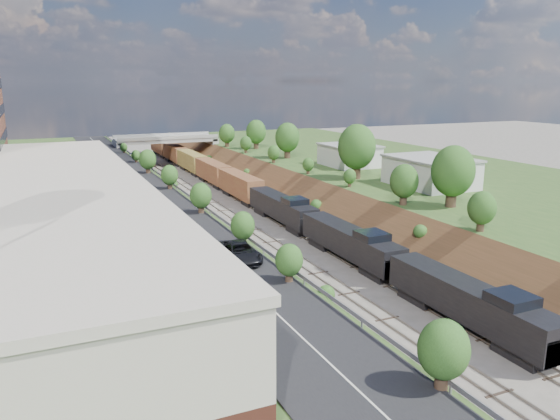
{
  "coord_description": "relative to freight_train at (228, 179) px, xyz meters",
  "views": [
    {
      "loc": [
        -29.0,
        -11.27,
        20.11
      ],
      "look_at": [
        -4.67,
        43.13,
        6.0
      ],
      "focal_mm": 35.0,
      "sensor_mm": 36.0,
      "label": 1
    }
  ],
  "objects": [
    {
      "name": "white_building_far",
      "position": [
        20.4,
        -8.74,
        4.25
      ],
      "size": [
        8.0,
        10.0,
        3.6
      ],
      "primitive_type": "cube",
      "color": "silver",
      "rests_on": "platform_right"
    },
    {
      "name": "embankment_right",
      "position": [
        8.4,
        -22.74,
        -2.55
      ],
      "size": [
        10.0,
        180.0,
        10.0
      ],
      "primitive_type": "cube",
      "rotation": [
        0.0,
        0.79,
        0.0
      ],
      "color": "brown",
      "rests_on": "ground"
    },
    {
      "name": "freight_train",
      "position": [
        0.0,
        0.0,
        0.0
      ],
      "size": [
        2.98,
        136.26,
        4.55
      ],
      "color": "black",
      "rests_on": "ground"
    },
    {
      "name": "rail_left_track",
      "position": [
        -5.2,
        -22.74,
        -2.46
      ],
      "size": [
        1.58,
        180.0,
        0.18
      ],
      "primitive_type": "cube",
      "color": "gray",
      "rests_on": "ground"
    },
    {
      "name": "platform_right",
      "position": [
        30.4,
        -22.74,
        -0.05
      ],
      "size": [
        44.0,
        180.0,
        5.0
      ],
      "primitive_type": "cube",
      "color": "#2F5221",
      "rests_on": "ground"
    },
    {
      "name": "guardrail",
      "position": [
        -14.0,
        -22.94,
        3.0
      ],
      "size": [
        0.1,
        171.0,
        0.7
      ],
      "color": "#99999E",
      "rests_on": "platform_left"
    },
    {
      "name": "tree_right_large",
      "position": [
        14.4,
        -42.74,
        6.83
      ],
      "size": [
        5.25,
        5.25,
        7.61
      ],
      "color": "#473323",
      "rests_on": "platform_right"
    },
    {
      "name": "embankment_left",
      "position": [
        -13.6,
        -22.74,
        -2.55
      ],
      "size": [
        10.0,
        180.0,
        10.0
      ],
      "primitive_type": "cube",
      "rotation": [
        0.0,
        0.79,
        0.0
      ],
      "color": "brown",
      "rests_on": "ground"
    },
    {
      "name": "overpass",
      "position": [
        -2.6,
        39.26,
        2.36
      ],
      "size": [
        24.5,
        8.3,
        7.4
      ],
      "color": "gray",
      "rests_on": "ground"
    },
    {
      "name": "white_building_near",
      "position": [
        20.9,
        -30.74,
        4.45
      ],
      "size": [
        9.0,
        12.0,
        4.0
      ],
      "primitive_type": "cube",
      "color": "silver",
      "rests_on": "platform_right"
    },
    {
      "name": "commercial_building",
      "position": [
        -30.6,
        -44.74,
        5.95
      ],
      "size": [
        14.3,
        62.3,
        7.0
      ],
      "color": "brown",
      "rests_on": "platform_left"
    },
    {
      "name": "suv",
      "position": [
        -16.6,
        -52.03,
        3.35
      ],
      "size": [
        2.79,
        5.85,
        1.61
      ],
      "primitive_type": "imported",
      "rotation": [
        0.0,
        0.0,
        -0.02
      ],
      "color": "black",
      "rests_on": "road"
    },
    {
      "name": "road",
      "position": [
        -18.1,
        -22.74,
        2.5
      ],
      "size": [
        8.0,
        180.0,
        0.1
      ],
      "primitive_type": "cube",
      "color": "black",
      "rests_on": "platform_left"
    },
    {
      "name": "rail_right_track",
      "position": [
        0.0,
        -22.74,
        -2.46
      ],
      "size": [
        1.58,
        180.0,
        0.18
      ],
      "primitive_type": "cube",
      "color": "gray",
      "rests_on": "ground"
    },
    {
      "name": "tree_left_crest",
      "position": [
        -14.4,
        -62.74,
        4.49
      ],
      "size": [
        2.45,
        2.45,
        3.55
      ],
      "color": "#473323",
      "rests_on": "platform_left"
    },
    {
      "name": "platform_left",
      "position": [
        -35.6,
        -22.74,
        -0.05
      ],
      "size": [
        44.0,
        180.0,
        5.0
      ],
      "primitive_type": "cube",
      "color": "#2F5221",
      "rests_on": "ground"
    }
  ]
}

